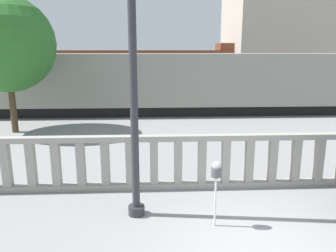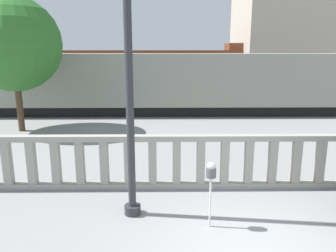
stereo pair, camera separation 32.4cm
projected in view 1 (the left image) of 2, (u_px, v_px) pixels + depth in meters
ground_plane at (260, 252)px, 5.77m from camera, size 160.00×160.00×0.00m
balustrade at (226, 161)px, 8.39m from camera, size 14.54×0.24×1.41m
lamppost at (133, 62)px, 6.37m from camera, size 0.37×0.37×5.97m
parking_meter at (216, 174)px, 6.40m from camera, size 0.20×0.20×1.37m
train_near at (188, 82)px, 18.21m from camera, size 25.18×2.87×3.89m
train_far at (121, 69)px, 28.89m from camera, size 23.63×2.78×4.06m
building_block at (300, 7)px, 29.08m from camera, size 12.42×8.00×14.34m
tree_left at (6, 44)px, 13.39m from camera, size 3.95×3.95×5.70m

